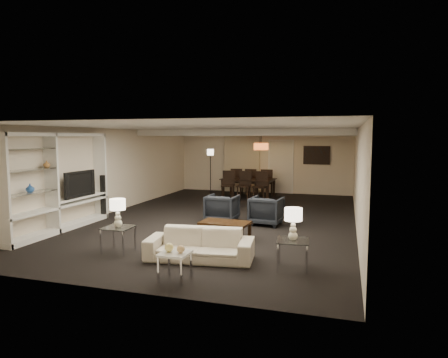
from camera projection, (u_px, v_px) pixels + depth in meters
floor at (224, 218)px, 11.12m from camera, size 11.00×11.00×0.00m
ceiling at (224, 128)px, 10.86m from camera, size 7.00×11.00×0.02m
wall_back at (264, 162)px, 16.22m from camera, size 7.00×0.02×2.50m
wall_front at (112, 207)px, 5.76m from camera, size 7.00×0.02×2.50m
wall_left at (113, 170)px, 12.02m from camera, size 0.02×11.00×2.50m
wall_right at (358, 177)px, 9.97m from camera, size 0.02×11.00×2.50m
ceiling_soffit at (253, 133)px, 14.20m from camera, size 7.00×4.00×0.20m
curtains at (242, 163)px, 16.41m from camera, size 1.50×0.12×2.40m
door at (281, 167)px, 16.01m from camera, size 0.90×0.05×2.10m
painting at (317, 155)px, 15.53m from camera, size 0.95×0.04×0.65m
media_unit at (59, 182)px, 9.50m from camera, size 0.38×3.40×2.35m
pendant_light at (261, 146)px, 14.16m from camera, size 0.52×0.52×0.24m
sofa at (200, 245)px, 7.32m from camera, size 2.04×1.00×0.57m
coffee_table at (225, 230)px, 8.85m from camera, size 1.13×0.72×0.39m
armchair_left at (222, 208)px, 10.63m from camera, size 0.80×0.82×0.73m
armchair_right at (267, 211)px, 10.28m from camera, size 0.85×0.87×0.73m
side_table_left at (119, 239)px, 7.83m from camera, size 0.56×0.56×0.50m
side_table_right at (293, 254)px, 6.83m from camera, size 0.59×0.59×0.50m
table_lamp_left at (118, 213)px, 7.77m from camera, size 0.33×0.33×0.56m
table_lamp_right at (293, 224)px, 6.77m from camera, size 0.31×0.31×0.56m
marble_table at (175, 266)px, 6.29m from camera, size 0.45×0.45×0.45m
gold_gourd_a at (169, 247)px, 6.28m from camera, size 0.14×0.14×0.14m
gold_gourd_b at (181, 249)px, 6.23m from camera, size 0.13×0.13×0.13m
television at (76, 184)px, 10.05m from camera, size 1.14×0.15×0.66m
vase_blue at (30, 188)px, 8.62m from camera, size 0.18×0.18×0.19m
vase_amber at (47, 164)px, 9.08m from camera, size 0.15×0.15×0.16m
floor_speaker at (104, 197)px, 11.07m from camera, size 0.14×0.14×1.21m
dining_table at (248, 188)px, 15.05m from camera, size 2.03×1.23×0.69m
chair_nl at (228, 185)px, 14.59m from camera, size 0.53×0.53×1.02m
chair_nm at (244, 185)px, 14.42m from camera, size 0.47×0.47×1.02m
chair_nr at (260, 186)px, 14.24m from camera, size 0.52×0.52×1.02m
chair_fl at (237, 181)px, 15.83m from camera, size 0.51×0.51×1.02m
chair_fm at (252, 182)px, 15.65m from camera, size 0.50×0.50×1.02m
chair_fr at (267, 182)px, 15.48m from camera, size 0.52×0.52×1.02m
floor_lamp at (210, 172)px, 15.50m from camera, size 0.31×0.31×1.79m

